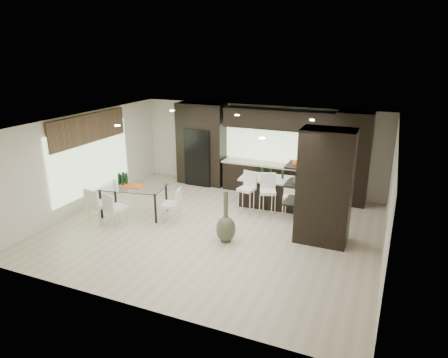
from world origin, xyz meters
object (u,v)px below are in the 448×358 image
at_px(bench, 280,199).
at_px(chair_end, 171,207).
at_px(kitchen_island, 275,193).
at_px(stool_mid, 268,199).
at_px(floor_vase, 226,217).
at_px(chair_far, 99,207).
at_px(chair_near, 116,210).
at_px(stool_left, 246,196).
at_px(dining_table, 134,201).
at_px(stool_right, 290,204).

bearing_deg(bench, chair_end, -123.95).
distance_m(kitchen_island, stool_mid, 0.74).
relative_size(floor_vase, chair_far, 1.43).
relative_size(bench, chair_near, 1.42).
height_order(stool_mid, floor_vase, floor_vase).
bearing_deg(floor_vase, stool_left, 95.02).
bearing_deg(stool_mid, kitchen_island, 70.53).
height_order(dining_table, chair_far, chair_far).
relative_size(bench, dining_table, 0.71).
xyz_separation_m(bench, dining_table, (-3.54, -2.14, 0.18)).
xyz_separation_m(stool_mid, chair_end, (-2.22, -1.36, -0.06)).
distance_m(stool_right, dining_table, 4.23).
xyz_separation_m(kitchen_island, chair_end, (-2.22, -2.11, -0.01)).
height_order(stool_right, chair_far, chair_far).
bearing_deg(chair_near, kitchen_island, 58.48).
xyz_separation_m(chair_near, chair_far, (-0.54, -0.01, 0.02)).
bearing_deg(bench, chair_near, -126.31).
height_order(chair_near, chair_end, chair_near).
distance_m(kitchen_island, chair_far, 4.88).
relative_size(stool_left, stool_mid, 0.98).
xyz_separation_m(stool_left, chair_near, (-2.76, -2.16, -0.04)).
distance_m(stool_right, floor_vase, 2.17).
height_order(stool_mid, bench, stool_mid).
distance_m(stool_right, chair_far, 5.03).
xyz_separation_m(stool_left, stool_right, (1.23, 0.01, -0.03)).
xyz_separation_m(stool_left, bench, (0.77, 0.78, -0.23)).
distance_m(floor_vase, dining_table, 2.98).
bearing_deg(floor_vase, dining_table, 170.32).
relative_size(kitchen_island, chair_far, 2.26).
distance_m(stool_mid, dining_table, 3.65).
bearing_deg(stool_left, dining_table, -141.38).
relative_size(stool_left, floor_vase, 0.73).
height_order(stool_mid, chair_near, stool_mid).
xyz_separation_m(bench, chair_end, (-2.37, -2.14, 0.18)).
bearing_deg(chair_end, dining_table, 74.85).
distance_m(stool_mid, bench, 0.83).
bearing_deg(floor_vase, stool_mid, 76.33).
distance_m(stool_left, bench, 1.12).
relative_size(chair_near, chair_end, 1.04).
distance_m(stool_left, floor_vase, 1.88).
xyz_separation_m(stool_mid, chair_far, (-3.92, -2.17, -0.03)).
relative_size(kitchen_island, chair_near, 2.35).
bearing_deg(kitchen_island, chair_end, -139.96).
bearing_deg(chair_far, chair_end, 32.61).
bearing_deg(stool_left, bench, 57.43).
height_order(stool_left, dining_table, stool_left).
xyz_separation_m(floor_vase, chair_end, (-1.77, 0.50, -0.22)).
bearing_deg(chair_far, dining_table, 63.56).
bearing_deg(kitchen_island, chair_near, -142.85).
height_order(stool_right, bench, stool_right).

